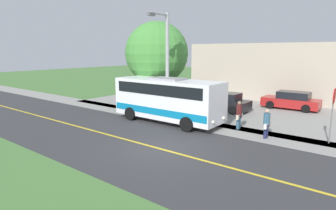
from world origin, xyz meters
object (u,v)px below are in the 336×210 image
pedestrian_with_bags (267,123)px  stop_sign (333,106)px  shuttle_bus_front (168,98)px  street_light_pole (166,62)px  pedestrian_waiting (239,114)px  commercial_building (288,70)px  parked_car_far (291,101)px  tree_curbside (157,53)px  parked_car_near (222,102)px

pedestrian_with_bags → stop_sign: size_ratio=0.56×
shuttle_bus_front → street_light_pole: bearing=-131.2°
street_light_pole → pedestrian_waiting: bearing=100.3°
shuttle_bus_front → commercial_building: 17.19m
shuttle_bus_front → pedestrian_waiting: bearing=105.8°
street_light_pole → parked_car_far: 11.43m
parked_car_far → tree_curbside: (6.77, -8.72, 3.82)m
shuttle_bus_front → pedestrian_waiting: shuttle_bus_front is taller
parked_car_far → pedestrian_with_bags: bearing=7.2°
pedestrian_waiting → parked_car_far: 8.45m
pedestrian_with_bags → commercial_building: size_ratio=0.09×
pedestrian_with_bags → parked_car_near: 7.56m
commercial_building → parked_car_near: bearing=-8.9°
pedestrian_with_bags → tree_curbside: size_ratio=0.23×
shuttle_bus_front → parked_car_far: bearing=151.3°
commercial_building → parked_car_far: bearing=18.9°
street_light_pole → parked_car_far: size_ratio=1.62×
pedestrian_waiting → commercial_building: size_ratio=0.10×
parked_car_near → stop_sign: bearing=63.6°
shuttle_bus_front → stop_sign: (-1.62, 9.40, 0.33)m
pedestrian_with_bags → stop_sign: bearing=111.8°
street_light_pole → parked_car_near: (-5.36, 1.53, -3.30)m
commercial_building → tree_curbside: bearing=-24.0°
street_light_pole → parked_car_far: street_light_pole is taller
shuttle_bus_front → tree_curbside: 5.32m
shuttle_bus_front → pedestrian_with_bags: shuttle_bus_front is taller
street_light_pole → tree_curbside: bearing=-130.6°
pedestrian_with_bags → tree_curbside: (-2.47, -9.89, 3.64)m
street_light_pole → shuttle_bus_front: bearing=48.8°
parked_car_near → parked_car_far: bearing=133.0°
tree_curbside → parked_car_near: bearing=122.2°
street_light_pole → tree_curbside: size_ratio=1.02×
pedestrian_with_bags → tree_curbside: tree_curbside is taller
pedestrian_waiting → stop_sign: size_ratio=0.60×
commercial_building → stop_sign: bearing=23.2°
pedestrian_waiting → tree_curbside: size_ratio=0.25×
street_light_pole → stop_sign: bearing=97.2°
tree_curbside → stop_sign: bearing=84.2°
pedestrian_waiting → street_light_pole: 5.89m
pedestrian_waiting → parked_car_near: (-4.46, -3.43, -0.24)m
stop_sign → pedestrian_waiting: bearing=-86.0°
parked_car_far → commercial_building: size_ratio=0.25×
street_light_pole → parked_car_near: street_light_pole is taller
stop_sign → street_light_pole: size_ratio=0.40×
parked_car_near → tree_curbside: (2.82, -4.49, 3.82)m
stop_sign → street_light_pole: street_light_pole is taller
pedestrian_with_bags → street_light_pole: street_light_pole is taller
parked_car_near → commercial_building: (-11.18, 1.76, 2.03)m
stop_sign → street_light_pole: 10.12m
shuttle_bus_front → pedestrian_waiting: 4.75m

